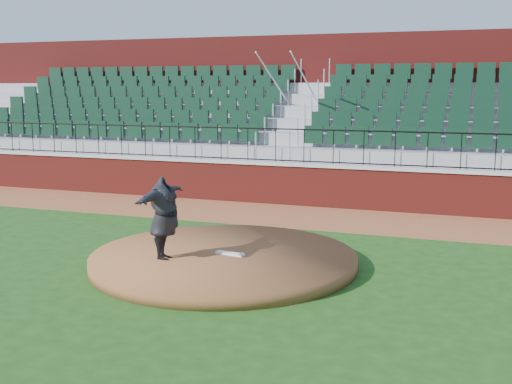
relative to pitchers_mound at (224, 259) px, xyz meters
The scene contains 10 objects.
ground 0.27m from the pitchers_mound, 33.89° to the right, with size 90.00×90.00×0.00m, color #1B4614.
warning_track 5.27m from the pitchers_mound, 87.88° to the left, with size 34.00×3.20×0.01m, color brown.
field_wall 6.89m from the pitchers_mound, 88.37° to the left, with size 34.00×0.35×1.20m, color maroon.
wall_cap 6.96m from the pitchers_mound, 88.37° to the left, with size 34.00×0.45×0.10m, color #B7B7B7.
wall_railing 7.07m from the pitchers_mound, 88.37° to the left, with size 34.00×0.05×1.00m, color black, non-canonical shape.
seating_stands 9.84m from the pitchers_mound, 88.83° to the left, with size 34.00×5.10×4.60m, color gray, non-canonical shape.
concourse_wall 12.67m from the pitchers_mound, 89.10° to the left, with size 34.00×0.50×5.50m, color maroon.
pitchers_mound is the anchor object (origin of this frame).
pitching_rubber 0.21m from the pitchers_mound, 16.53° to the right, with size 0.61×0.15×0.04m, color white.
pitcher 1.52m from the pitchers_mound, 140.93° to the right, with size 1.99×0.54×1.62m, color black.
Camera 1 is at (4.59, -11.28, 3.57)m, focal length 44.45 mm.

